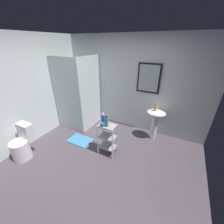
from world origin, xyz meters
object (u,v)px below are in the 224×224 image
storage_cart (108,137)px  hand_soap_bottle (155,108)px  shower_stall (80,111)px  toilet (22,145)px  rinse_cup (102,125)px  shampoo_bottle_blue (103,119)px  bath_mat (80,140)px  body_wash_bottle_green (107,122)px  pedestal_sink (155,119)px

storage_cart → hand_soap_bottle: (0.75, 1.01, 0.45)m
shower_stall → toilet: shower_stall is taller
rinse_cup → storage_cart: bearing=49.3°
shampoo_bottle_blue → bath_mat: bearing=179.4°
hand_soap_bottle → shampoo_bottle_blue: (-0.87, -0.97, -0.04)m
hand_soap_bottle → shampoo_bottle_blue: same height
toilet → body_wash_bottle_green: (1.59, 0.91, 0.53)m
storage_cart → body_wash_bottle_green: bearing=-84.9°
body_wash_bottle_green → hand_soap_bottle: bearing=54.4°
pedestal_sink → bath_mat: 2.00m
hand_soap_bottle → rinse_cup: size_ratio=1.93×
pedestal_sink → hand_soap_bottle: hand_soap_bottle is taller
shower_stall → rinse_cup: (1.26, -0.80, 0.32)m
storage_cart → body_wash_bottle_green: size_ratio=3.09×
shower_stall → shampoo_bottle_blue: bearing=-29.5°
shower_stall → pedestal_sink: bearing=8.3°
shower_stall → storage_cart: bearing=-28.5°
shower_stall → shampoo_bottle_blue: (1.21, -0.68, 0.38)m
storage_cart → body_wash_bottle_green: body_wash_bottle_green is taller
shower_stall → bath_mat: size_ratio=3.33×
toilet → rinse_cup: rinse_cup is taller
storage_cart → bath_mat: (-0.85, 0.04, -0.43)m
toilet → shampoo_bottle_blue: shampoo_bottle_blue is taller
pedestal_sink → rinse_cup: 1.43m
shower_stall → storage_cart: (1.33, -0.72, -0.03)m
shower_stall → hand_soap_bottle: shower_stall is taller
rinse_cup → shower_stall: bearing=147.4°
storage_cart → bath_mat: bearing=177.0°
body_wash_bottle_green → toilet: bearing=-150.1°
shower_stall → body_wash_bottle_green: shower_stall is taller
pedestal_sink → shower_stall: bearing=-171.7°
rinse_cup → pedestal_sink: bearing=52.2°
pedestal_sink → storage_cart: bearing=-127.6°
bath_mat → toilet: bearing=-126.5°
storage_cart → hand_soap_bottle: bearing=53.2°
shower_stall → storage_cart: shower_stall is taller
hand_soap_bottle → bath_mat: bearing=-149.0°
hand_soap_bottle → rinse_cup: 1.37m
toilet → storage_cart: 1.85m
shower_stall → hand_soap_bottle: 2.14m
bath_mat → shower_stall: bearing=125.4°
shower_stall → pedestal_sink: size_ratio=2.47×
pedestal_sink → body_wash_bottle_green: body_wash_bottle_green is taller
toilet → storage_cart: (1.58, 0.95, 0.12)m
hand_soap_bottle → bath_mat: hand_soap_bottle is taller
bath_mat → body_wash_bottle_green: bearing=-5.5°
toilet → hand_soap_bottle: (2.34, 1.96, 0.57)m
shampoo_bottle_blue → bath_mat: 1.11m
body_wash_bottle_green → shower_stall: bearing=150.3°
shower_stall → bath_mat: bearing=-54.6°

